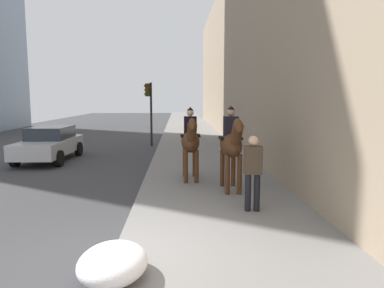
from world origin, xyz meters
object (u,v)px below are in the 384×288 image
Objects in this scene: mounted_horse_near at (190,140)px; pedestrian_greeting at (253,168)px; traffic_light_near_curb at (149,104)px; car_near_lane at (50,143)px; mounted_horse_far at (231,144)px.

mounted_horse_near reaches higher than pedestrian_greeting.
mounted_horse_near is 9.16m from traffic_light_near_curb.
mounted_horse_near is 1.33× the size of pedestrian_greeting.
car_near_lane is 6.15m from traffic_light_near_curb.
pedestrian_greeting is (-1.79, -0.22, -0.32)m from mounted_horse_far.
mounted_horse_near is at bearing -167.74° from traffic_light_near_curb.
pedestrian_greeting is 0.49× the size of traffic_light_near_curb.
mounted_horse_near is at bearing 53.56° from car_near_lane.
traffic_light_near_curb reaches higher than mounted_horse_far.
car_near_lane is at bearing 139.15° from traffic_light_near_curb.
traffic_light_near_curb is (12.00, 3.21, 1.26)m from pedestrian_greeting.
traffic_light_near_curb is at bearing 20.24° from pedestrian_greeting.
mounted_horse_near is 0.65× the size of traffic_light_near_curb.
car_near_lane is (4.41, 5.82, -0.61)m from mounted_horse_near.
mounted_horse_far is 1.83m from pedestrian_greeting.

